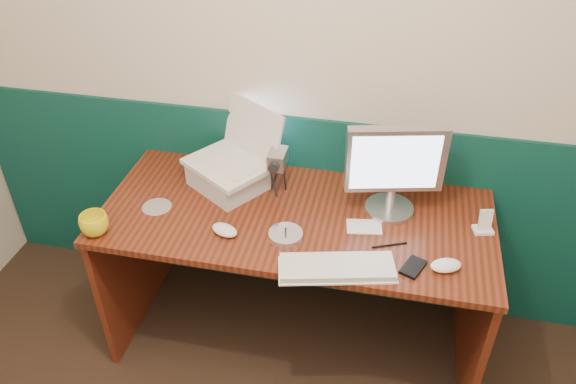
% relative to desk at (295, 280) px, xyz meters
% --- Properties ---
extents(back_wall, '(3.50, 0.04, 2.50)m').
position_rel_desk_xyz_m(back_wall, '(0.07, 0.37, 0.88)').
color(back_wall, beige).
rests_on(back_wall, ground).
extents(wainscot, '(3.48, 0.02, 1.00)m').
position_rel_desk_xyz_m(wainscot, '(0.07, 0.36, 0.12)').
color(wainscot, '#07352D').
rests_on(wainscot, ground).
extents(desk, '(1.60, 0.70, 0.75)m').
position_rel_desk_xyz_m(desk, '(0.00, 0.00, 0.00)').
color(desk, '#3D190B').
rests_on(desk, ground).
extents(laptop_riser, '(0.37, 0.36, 0.10)m').
position_rel_desk_xyz_m(laptop_riser, '(-0.33, 0.13, 0.42)').
color(laptop_riser, silver).
rests_on(laptop_riser, desk).
extents(laptop, '(0.42, 0.40, 0.28)m').
position_rel_desk_xyz_m(laptop, '(-0.33, 0.13, 0.61)').
color(laptop, silver).
rests_on(laptop, laptop_riser).
extents(monitor, '(0.40, 0.20, 0.39)m').
position_rel_desk_xyz_m(monitor, '(0.37, 0.11, 0.57)').
color(monitor, '#BBBCC0').
rests_on(monitor, desk).
extents(keyboard, '(0.43, 0.23, 0.02)m').
position_rel_desk_xyz_m(keyboard, '(0.21, -0.29, 0.39)').
color(keyboard, silver).
rests_on(keyboard, desk).
extents(mouse_right, '(0.13, 0.11, 0.04)m').
position_rel_desk_xyz_m(mouse_right, '(0.59, -0.20, 0.39)').
color(mouse_right, white).
rests_on(mouse_right, desk).
extents(mouse_left, '(0.13, 0.10, 0.04)m').
position_rel_desk_xyz_m(mouse_left, '(-0.25, -0.18, 0.39)').
color(mouse_left, silver).
rests_on(mouse_left, desk).
extents(mug, '(0.13, 0.13, 0.09)m').
position_rel_desk_xyz_m(mug, '(-0.74, -0.28, 0.42)').
color(mug, yellow).
rests_on(mug, desk).
extents(camcorder, '(0.09, 0.13, 0.20)m').
position_rel_desk_xyz_m(camcorder, '(-0.11, 0.14, 0.47)').
color(camcorder, '#AFAEB3').
rests_on(camcorder, desk).
extents(cd_spindle, '(0.13, 0.13, 0.03)m').
position_rel_desk_xyz_m(cd_spindle, '(-0.01, -0.15, 0.39)').
color(cd_spindle, silver).
rests_on(cd_spindle, desk).
extents(cd_loose_a, '(0.12, 0.12, 0.00)m').
position_rel_desk_xyz_m(cd_loose_a, '(-0.57, -0.07, 0.38)').
color(cd_loose_a, silver).
rests_on(cd_loose_a, desk).
extents(pen, '(0.13, 0.06, 0.01)m').
position_rel_desk_xyz_m(pen, '(0.39, -0.11, 0.38)').
color(pen, black).
rests_on(pen, desk).
extents(papers, '(0.15, 0.11, 0.00)m').
position_rel_desk_xyz_m(papers, '(0.28, -0.02, 0.38)').
color(papers, silver).
rests_on(papers, desk).
extents(dock, '(0.09, 0.07, 0.01)m').
position_rel_desk_xyz_m(dock, '(0.74, 0.05, 0.38)').
color(dock, white).
rests_on(dock, desk).
extents(music_player, '(0.06, 0.04, 0.09)m').
position_rel_desk_xyz_m(music_player, '(0.74, 0.05, 0.43)').
color(music_player, white).
rests_on(music_player, dock).
extents(pda, '(0.10, 0.12, 0.01)m').
position_rel_desk_xyz_m(pda, '(0.48, -0.22, 0.38)').
color(pda, black).
rests_on(pda, desk).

